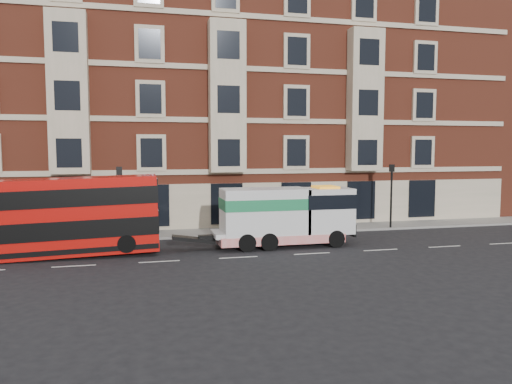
# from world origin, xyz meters

# --- Properties ---
(ground) EXTENTS (120.00, 120.00, 0.00)m
(ground) POSITION_xyz_m (0.00, 0.00, 0.00)
(ground) COLOR black
(ground) RESTS_ON ground
(sidewalk) EXTENTS (90.00, 3.00, 0.15)m
(sidewalk) POSITION_xyz_m (0.00, 7.50, 0.07)
(sidewalk) COLOR slate
(sidewalk) RESTS_ON ground
(victorian_terrace) EXTENTS (45.00, 12.00, 20.40)m
(victorian_terrace) POSITION_xyz_m (0.50, 15.00, 10.07)
(victorian_terrace) COLOR brown
(victorian_terrace) RESTS_ON ground
(lamp_post_west) EXTENTS (0.35, 0.15, 4.35)m
(lamp_post_west) POSITION_xyz_m (-6.00, 6.20, 2.68)
(lamp_post_west) COLOR black
(lamp_post_west) RESTS_ON sidewalk
(lamp_post_east) EXTENTS (0.35, 0.15, 4.35)m
(lamp_post_east) POSITION_xyz_m (12.00, 6.20, 2.68)
(lamp_post_east) COLOR black
(lamp_post_east) RESTS_ON sidewalk
(double_decker_bus) EXTENTS (10.02, 2.30, 4.05)m
(double_decker_bus) POSITION_xyz_m (-8.96, 2.29, 2.15)
(double_decker_bus) COLOR #B80E0A
(double_decker_bus) RESTS_ON ground
(tow_truck) EXTENTS (8.02, 2.37, 3.34)m
(tow_truck) POSITION_xyz_m (3.10, 2.29, 1.77)
(tow_truck) COLOR silver
(tow_truck) RESTS_ON ground
(pedestrian) EXTENTS (0.74, 0.71, 1.70)m
(pedestrian) POSITION_xyz_m (-5.73, 7.80, 1.00)
(pedestrian) COLOR #191B32
(pedestrian) RESTS_ON sidewalk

